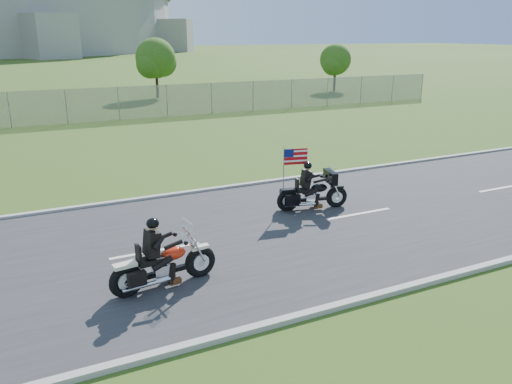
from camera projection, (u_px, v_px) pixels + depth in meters
name	position (u px, v px, depth m)	size (l,w,h in m)	color
ground	(232.00, 238.00, 12.86)	(420.00, 420.00, 0.00)	#324917
road	(232.00, 238.00, 12.85)	(120.00, 8.00, 0.04)	#28282B
curb_north	(184.00, 193.00, 16.33)	(120.00, 0.18, 0.12)	#9E9B93
curb_south	(316.00, 312.00, 9.36)	(120.00, 0.18, 0.12)	#9E9B93
fence	(9.00, 110.00, 27.71)	(60.00, 0.03, 2.00)	gray
tree_fence_near	(156.00, 60.00, 40.27)	(3.52, 3.28, 4.75)	#382316
tree_fence_far	(335.00, 61.00, 45.20)	(3.08, 2.87, 4.20)	#382316
motorcycle_lead	(163.00, 265.00, 10.23)	(2.34, 0.75, 1.58)	black
motorcycle_follow	(312.00, 193.00, 14.80)	(2.19, 0.91, 1.84)	black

